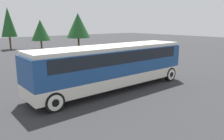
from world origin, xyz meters
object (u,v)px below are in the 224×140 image
at_px(tour_bus, 113,63).
at_px(parked_car_mid, 67,67).
at_px(parked_car_far, 108,56).
at_px(parked_car_near, 125,61).

distance_m(tour_bus, parked_car_mid, 5.25).
height_order(tour_bus, parked_car_far, tour_bus).
xyz_separation_m(parked_car_near, parked_car_mid, (-6.13, 0.36, 0.09)).
bearing_deg(parked_car_far, parked_car_near, -96.37).
relative_size(parked_car_near, parked_car_far, 1.16).
xyz_separation_m(parked_car_mid, parked_car_far, (6.48, 2.75, 0.00)).
xyz_separation_m(parked_car_near, parked_car_far, (0.35, 3.11, 0.10)).
distance_m(parked_car_mid, parked_car_far, 7.04).
xyz_separation_m(tour_bus, parked_car_far, (5.83, 7.87, -1.00)).
bearing_deg(parked_car_mid, tour_bus, -82.84).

